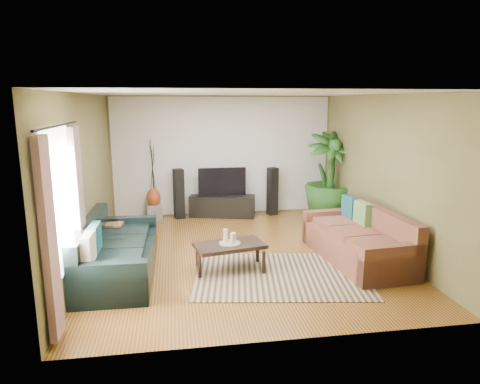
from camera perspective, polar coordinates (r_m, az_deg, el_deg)
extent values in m
plane|color=olive|center=(7.44, 0.24, -8.25)|extent=(5.50, 5.50, 0.00)
plane|color=white|center=(6.98, 0.26, 13.02)|extent=(5.50, 5.50, 0.00)
plane|color=olive|center=(9.78, -2.32, 4.81)|extent=(5.00, 0.00, 5.00)
plane|color=olive|center=(4.46, 5.88, -4.06)|extent=(5.00, 0.00, 5.00)
plane|color=olive|center=(7.14, -19.99, 1.38)|extent=(0.00, 5.50, 5.50)
plane|color=olive|center=(7.87, 18.53, 2.42)|extent=(0.00, 5.50, 5.50)
plane|color=white|center=(9.77, -2.31, 4.80)|extent=(4.90, 0.00, 4.90)
plane|color=white|center=(5.59, -22.87, -1.12)|extent=(0.00, 1.80, 1.80)
cube|color=gray|center=(4.94, -24.10, -5.89)|extent=(0.08, 0.35, 2.20)
cube|color=gray|center=(6.35, -20.66, -1.78)|extent=(0.08, 0.35, 2.20)
cylinder|color=black|center=(5.46, -23.13, 8.13)|extent=(0.03, 1.90, 0.03)
cube|color=black|center=(6.74, -15.84, -7.08)|extent=(1.04, 2.36, 0.85)
cube|color=brown|center=(7.29, 15.29, -5.59)|extent=(1.18, 2.28, 0.85)
cube|color=tan|center=(6.61, 5.38, -10.93)|extent=(2.81, 2.18, 0.01)
cube|color=black|center=(6.70, -1.38, -8.63)|extent=(1.15, 0.79, 0.43)
cylinder|color=gray|center=(6.63, -1.39, -6.83)|extent=(0.33, 0.33, 0.01)
cylinder|color=#F3EBCD|center=(6.61, -1.94, -5.85)|extent=(0.07, 0.07, 0.21)
cylinder|color=beige|center=(6.57, -1.00, -6.19)|extent=(0.07, 0.07, 0.16)
cylinder|color=white|center=(6.67, -0.86, -6.03)|extent=(0.07, 0.07, 0.13)
cube|color=black|center=(9.73, -2.38, -1.85)|extent=(1.53, 0.79, 0.49)
cube|color=black|center=(9.62, -2.41, 1.40)|extent=(1.07, 0.06, 0.63)
cube|color=black|center=(9.61, -8.15, -0.24)|extent=(0.25, 0.27, 1.11)
cube|color=black|center=(9.86, 4.35, 0.10)|extent=(0.25, 0.26, 1.09)
imported|color=#1D4918|center=(9.55, 11.81, 2.04)|extent=(1.11, 1.11, 1.93)
cylinder|color=black|center=(9.73, 11.60, -2.75)|extent=(0.36, 0.36, 0.28)
cube|color=gray|center=(9.71, -11.36, -2.59)|extent=(0.38, 0.38, 0.33)
ellipsoid|color=brown|center=(9.63, -11.44, -0.76)|extent=(0.30, 0.30, 0.43)
cube|color=brown|center=(7.78, -16.99, -5.73)|extent=(0.58, 0.58, 0.55)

